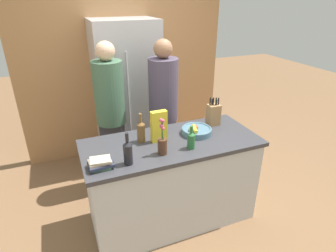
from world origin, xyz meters
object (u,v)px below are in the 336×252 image
object	(u,v)px
flower_vase	(162,143)
cereal_box	(159,126)
refrigerator	(127,95)
book_stack	(101,163)
knife_block	(213,114)
person_at_sink	(111,110)
person_in_blue	(163,107)
fruit_bowl	(196,130)
bottle_wine	(128,152)
coffee_mug	(163,126)
bottle_oil	(191,140)
bottle_vinegar	(141,131)

from	to	relation	value
flower_vase	cereal_box	world-z (taller)	flower_vase
refrigerator	book_stack	size ratio (longest dim) A/B	9.40
knife_block	person_at_sink	bearing A→B (deg)	147.22
knife_block	person_in_blue	distance (m)	0.62
fruit_bowl	person_in_blue	size ratio (longest dim) A/B	0.17
knife_block	bottle_wine	xyz separation A→B (m)	(-1.03, -0.41, -0.01)
fruit_bowl	cereal_box	size ratio (longest dim) A/B	0.99
fruit_bowl	knife_block	distance (m)	0.31
fruit_bowl	person_in_blue	xyz separation A→B (m)	(-0.11, 0.62, 0.04)
cereal_box	bottle_wine	bearing A→B (deg)	-143.05
coffee_mug	person_at_sink	bearing A→B (deg)	126.61
fruit_bowl	knife_block	size ratio (longest dim) A/B	0.98
cereal_box	person_in_blue	bearing A→B (deg)	65.35
fruit_bowl	knife_block	xyz separation A→B (m)	(0.27, 0.13, 0.08)
cereal_box	person_in_blue	size ratio (longest dim) A/B	0.17
cereal_box	bottle_oil	size ratio (longest dim) A/B	1.39
fruit_bowl	person_at_sink	xyz separation A→B (m)	(-0.70, 0.75, 0.04)
cereal_box	bottle_wine	distance (m)	0.46
knife_block	bottle_vinegar	world-z (taller)	knife_block
cereal_box	bottle_vinegar	size ratio (longest dim) A/B	1.07
flower_vase	bottle_vinegar	bearing A→B (deg)	109.92
fruit_bowl	cereal_box	bearing A→B (deg)	-179.69
flower_vase	bottle_wine	distance (m)	0.32
refrigerator	person_at_sink	distance (m)	0.65
cereal_box	book_stack	bearing A→B (deg)	-156.96
cereal_box	person_at_sink	distance (m)	0.81
bottle_wine	knife_block	bearing A→B (deg)	21.71
knife_block	cereal_box	size ratio (longest dim) A/B	1.02
refrigerator	fruit_bowl	world-z (taller)	refrigerator
refrigerator	knife_block	distance (m)	1.34
bottle_vinegar	person_at_sink	distance (m)	0.71
bottle_oil	person_at_sink	xyz separation A→B (m)	(-0.52, 0.99, -0.01)
person_at_sink	person_in_blue	bearing A→B (deg)	11.80
fruit_bowl	bottle_vinegar	size ratio (longest dim) A/B	1.06
flower_vase	person_at_sink	bearing A→B (deg)	104.08
refrigerator	person_in_blue	xyz separation A→B (m)	(0.25, -0.69, 0.04)
refrigerator	bottle_oil	xyz separation A→B (m)	(0.18, -1.55, 0.04)
refrigerator	person_in_blue	distance (m)	0.74
book_stack	person_in_blue	distance (m)	1.23
bottle_vinegar	fruit_bowl	bearing A→B (deg)	-5.19
refrigerator	cereal_box	world-z (taller)	refrigerator
knife_block	person_in_blue	xyz separation A→B (m)	(-0.38, 0.49, -0.04)
book_stack	knife_block	bearing A→B (deg)	17.02
flower_vase	bottle_oil	size ratio (longest dim) A/B	1.54
fruit_bowl	cereal_box	world-z (taller)	cereal_box
fruit_bowl	person_at_sink	world-z (taller)	person_at_sink
bottle_vinegar	person_in_blue	bearing A→B (deg)	51.96
flower_vase	fruit_bowl	bearing A→B (deg)	27.57
refrigerator	coffee_mug	distance (m)	1.12
fruit_bowl	bottle_vinegar	bearing A→B (deg)	174.81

